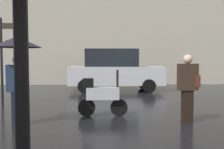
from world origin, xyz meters
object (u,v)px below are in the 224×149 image
parked_scooter (101,96)px  pedestrian_with_bag (188,84)px  parked_car_left (115,70)px  pedestrian_with_umbrella (17,53)px  street_signpost (2,53)px

parked_scooter → pedestrian_with_bag: bearing=-20.0°
parked_scooter → parked_car_left: bearing=84.9°
parked_car_left → parked_scooter: bearing=73.5°
pedestrian_with_bag → parked_car_left: (-1.51, 6.47, 0.07)m
pedestrian_with_umbrella → pedestrian_with_bag: (3.97, 0.13, -0.74)m
street_signpost → parked_car_left: bearing=49.5°
pedestrian_with_umbrella → pedestrian_with_bag: size_ratio=1.25×
pedestrian_with_bag → street_signpost: size_ratio=0.58×
parked_car_left → street_signpost: size_ratio=1.59×
parked_scooter → parked_car_left: parked_car_left is taller
pedestrian_with_bag → parked_car_left: parked_car_left is taller
pedestrian_with_umbrella → parked_scooter: pedestrian_with_umbrella is taller
parked_car_left → pedestrian_with_umbrella: bearing=58.8°
pedestrian_with_bag → parked_scooter: size_ratio=1.23×
pedestrian_with_umbrella → parked_scooter: 2.38m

